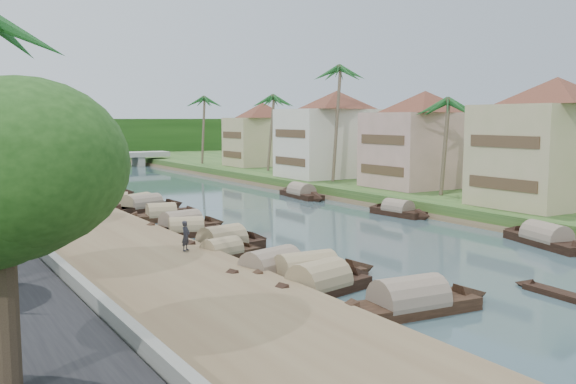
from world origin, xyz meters
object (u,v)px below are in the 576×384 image
bridge (85,158)px  sampan_1 (319,285)px  sampan_0 (409,304)px  person_near (186,236)px  building_near (555,140)px

bridge → sampan_1: (-9.66, -82.74, -1.30)m
sampan_0 → person_near: 14.10m
sampan_0 → sampan_1: (-1.53, 4.44, -0.00)m
person_near → bridge: bearing=42.0°
bridge → sampan_0: bearing=-95.3°
sampan_0 → sampan_1: bearing=114.1°
building_near → person_near: size_ratio=8.82×
building_near → sampan_1: building_near is taller
building_near → sampan_0: size_ratio=1.66×
sampan_0 → sampan_1: 4.70m
bridge → person_near: 74.94m
bridge → sampan_0: (-8.13, -87.18, -1.30)m
building_near → sampan_1: size_ratio=1.88×
person_near → sampan_1: bearing=-109.8°
sampan_0 → person_near: size_ratio=5.32×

